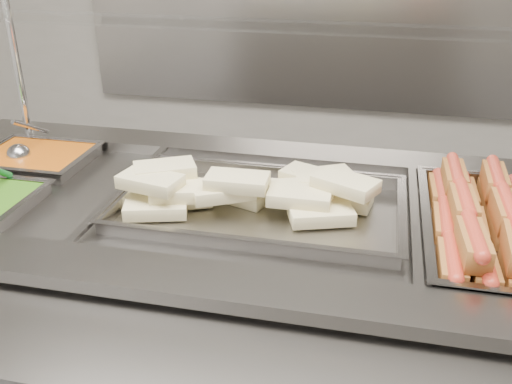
% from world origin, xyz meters
% --- Properties ---
extents(back_panel, '(3.00, 0.04, 1.20)m').
position_xyz_m(back_panel, '(0.00, 2.45, 1.20)').
color(back_panel, '#99948F').
rests_on(back_panel, ground).
extents(steam_counter, '(2.02, 0.89, 0.96)m').
position_xyz_m(steam_counter, '(-0.08, 0.42, 0.48)').
color(steam_counter, gray).
rests_on(steam_counter, ground).
extents(tray_rail, '(1.93, 0.41, 0.06)m').
position_xyz_m(tray_rail, '(-0.07, -0.12, 0.91)').
color(tray_rail, gray).
rests_on(tray_rail, steam_counter).
extents(sneeze_guard, '(1.77, 0.32, 0.47)m').
position_xyz_m(sneeze_guard, '(-0.08, 0.66, 1.35)').
color(sneeze_guard, silver).
rests_on(sneeze_guard, steam_counter).
extents(pan_hotdogs, '(0.37, 0.59, 0.11)m').
position_xyz_m(pan_hotdogs, '(0.59, 0.43, 0.92)').
color(pan_hotdogs, gray).
rests_on(pan_hotdogs, steam_counter).
extents(pan_wraps, '(0.73, 0.43, 0.07)m').
position_xyz_m(pan_wraps, '(-0.01, 0.42, 0.93)').
color(pan_wraps, gray).
rests_on(pan_wraps, steam_counter).
extents(pan_beans, '(0.32, 0.26, 0.11)m').
position_xyz_m(pan_beans, '(-0.77, 0.58, 0.92)').
color(pan_beans, gray).
rests_on(pan_beans, steam_counter).
extents(hotdogs_in_buns, '(0.33, 0.55, 0.13)m').
position_xyz_m(hotdogs_in_buns, '(0.58, 0.41, 0.97)').
color(hotdogs_in_buns, brown).
rests_on(hotdogs_in_buns, pan_hotdogs).
extents(tortilla_wraps, '(0.68, 0.35, 0.10)m').
position_xyz_m(tortilla_wraps, '(-0.06, 0.44, 0.98)').
color(tortilla_wraps, beige).
rests_on(tortilla_wraps, pan_wraps).
extents(ladle, '(0.07, 0.21, 0.15)m').
position_xyz_m(ladle, '(-0.81, 0.56, 0.97)').
color(ladle, '#B9B9BE').
rests_on(ladle, pan_beans).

